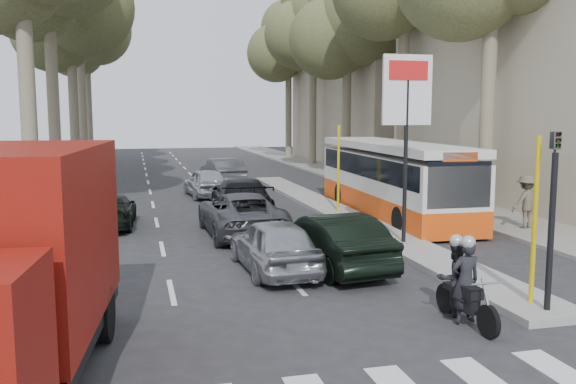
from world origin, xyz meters
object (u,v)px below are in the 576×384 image
silver_hatchback (274,245)px  dark_hatchback (332,241)px  red_truck (0,265)px  motorcycle (460,282)px  city_bus (392,176)px

silver_hatchback → dark_hatchback: dark_hatchback is taller
red_truck → motorcycle: bearing=13.3°
silver_hatchback → dark_hatchback: bearing=172.4°
dark_hatchback → motorcycle: size_ratio=2.18×
silver_hatchback → motorcycle: size_ratio=2.00×
dark_hatchback → red_truck: size_ratio=0.66×
city_bus → motorcycle: size_ratio=5.45×
motorcycle → red_truck: bearing=-175.1°
silver_hatchback → city_bus: 9.69m
silver_hatchback → red_truck: (-5.18, -5.46, 1.13)m
silver_hatchback → dark_hatchback: 1.48m
city_bus → silver_hatchback: bearing=-129.1°
red_truck → city_bus: (11.52, 12.75, -0.31)m
dark_hatchback → motorcycle: bearing=96.9°
dark_hatchback → red_truck: red_truck is taller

